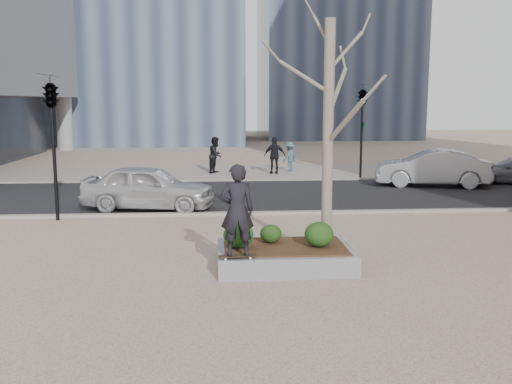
{
  "coord_description": "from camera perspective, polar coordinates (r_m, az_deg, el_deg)",
  "views": [
    {
      "loc": [
        -0.55,
        -12.38,
        3.7
      ],
      "look_at": [
        0.5,
        2.0,
        1.4
      ],
      "focal_mm": 40.0,
      "sensor_mm": 36.0,
      "label": 1
    }
  ],
  "objects": [
    {
      "name": "street",
      "position": [
        22.69,
        -2.73,
        -0.31
      ],
      "size": [
        60.0,
        8.0,
        0.02
      ],
      "primitive_type": "cube",
      "color": "black",
      "rests_on": "ground"
    },
    {
      "name": "car_silver",
      "position": [
        26.06,
        17.18,
        2.31
      ],
      "size": [
        5.1,
        2.77,
        1.59
      ],
      "primitive_type": "imported",
      "rotation": [
        0.0,
        0.0,
        4.48
      ],
      "color": "#95989D",
      "rests_on": "street"
    },
    {
      "name": "shrub_right",
      "position": [
        12.79,
        6.32,
        -4.24
      ],
      "size": [
        0.65,
        0.65,
        0.56
      ],
      "primitive_type": "ellipsoid",
      "color": "#143812",
      "rests_on": "planter_mulch"
    },
    {
      "name": "traffic_light_far",
      "position": [
        27.92,
        10.52,
        5.93
      ],
      "size": [
        0.6,
        2.48,
        4.5
      ],
      "primitive_type": null,
      "color": "black",
      "rests_on": "ground"
    },
    {
      "name": "traffic_light_near",
      "position": [
        18.7,
        -19.56,
        4.1
      ],
      "size": [
        0.6,
        2.48,
        4.5
      ],
      "primitive_type": null,
      "color": "black",
      "rests_on": "ground"
    },
    {
      "name": "shrub_middle",
      "position": [
        13.08,
        1.5,
        -4.19
      ],
      "size": [
        0.5,
        0.5,
        0.42
      ],
      "primitive_type": "ellipsoid",
      "color": "#183310",
      "rests_on": "planter_mulch"
    },
    {
      "name": "skateboarder",
      "position": [
        11.72,
        -1.9,
        -1.83
      ],
      "size": [
        0.72,
        0.5,
        1.92
      ],
      "primitive_type": "imported",
      "rotation": [
        0.0,
        0.0,
        3.19
      ],
      "color": "black",
      "rests_on": "skateboard"
    },
    {
      "name": "ground",
      "position": [
        12.93,
        -1.58,
        -7.57
      ],
      "size": [
        120.0,
        120.0,
        0.0
      ],
      "primitive_type": "plane",
      "color": "tan",
      "rests_on": "ground"
    },
    {
      "name": "pedestrian_b",
      "position": [
        30.27,
        3.36,
        3.55
      ],
      "size": [
        1.1,
        1.13,
        1.55
      ],
      "primitive_type": "imported",
      "rotation": [
        0.0,
        0.0,
        3.97
      ],
      "color": "#3E5D70",
      "rests_on": "far_sidewalk"
    },
    {
      "name": "far_sidewalk",
      "position": [
        29.61,
        -3.08,
        1.89
      ],
      "size": [
        60.0,
        6.0,
        0.02
      ],
      "primitive_type": "cube",
      "color": "gray",
      "rests_on": "ground"
    },
    {
      "name": "shrub_left",
      "position": [
        12.63,
        -1.77,
        -4.32
      ],
      "size": [
        0.67,
        0.67,
        0.57
      ],
      "primitive_type": "ellipsoid",
      "color": "#183711",
      "rests_on": "planter_mulch"
    },
    {
      "name": "skateboard",
      "position": [
        11.95,
        -1.88,
        -6.53
      ],
      "size": [
        0.8,
        0.29,
        0.08
      ],
      "primitive_type": null,
      "rotation": [
        0.0,
        0.0,
        0.11
      ],
      "color": "black",
      "rests_on": "planter"
    },
    {
      "name": "pedestrian_a",
      "position": [
        29.56,
        -4.05,
        3.72
      ],
      "size": [
        1.01,
        1.12,
        1.87
      ],
      "primitive_type": "imported",
      "rotation": [
        0.0,
        0.0,
        1.15
      ],
      "color": "black",
      "rests_on": "far_sidewalk"
    },
    {
      "name": "planter",
      "position": [
        12.95,
        2.87,
        -6.51
      ],
      "size": [
        3.0,
        2.0,
        0.45
      ],
      "primitive_type": "cube",
      "color": "gray",
      "rests_on": "ground"
    },
    {
      "name": "planter_mulch",
      "position": [
        12.88,
        2.88,
        -5.46
      ],
      "size": [
        2.7,
        1.7,
        0.04
      ],
      "primitive_type": "cube",
      "color": "#382314",
      "rests_on": "planter"
    },
    {
      "name": "pedestrian_c",
      "position": [
        29.17,
        1.88,
        3.66
      ],
      "size": [
        1.11,
        0.5,
        1.87
      ],
      "primitive_type": "imported",
      "rotation": [
        0.0,
        0.0,
        3.18
      ],
      "color": "black",
      "rests_on": "far_sidewalk"
    },
    {
      "name": "police_car",
      "position": [
        19.83,
        -10.7,
        0.46
      ],
      "size": [
        4.76,
        2.61,
        1.54
      ],
      "primitive_type": "imported",
      "rotation": [
        0.0,
        0.0,
        1.39
      ],
      "color": "#BABBBE",
      "rests_on": "street"
    },
    {
      "name": "sycamore_tree",
      "position": [
        12.93,
        7.29,
        9.39
      ],
      "size": [
        2.8,
        2.8,
        6.6
      ],
      "primitive_type": null,
      "color": "gray",
      "rests_on": "planter_mulch"
    }
  ]
}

